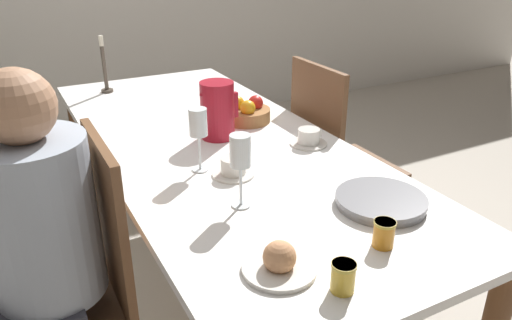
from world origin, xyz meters
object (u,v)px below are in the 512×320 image
object	(u,v)px
fruit_bowl	(247,112)
person_seated	(31,245)
red_pitcher	(217,110)
wine_glass_juice	(240,155)
teacup_across	(309,138)
candlestick_tall	(105,71)
jam_jar_red	(384,233)
bread_plate	(279,262)
teacup_near_person	(233,168)
serving_tray	(381,201)
jam_jar_amber	(343,276)
chair_person_side	(77,292)
chair_opposite	(335,159)
wine_glass_water	(198,125)

from	to	relation	value
fruit_bowl	person_seated	bearing A→B (deg)	-150.46
red_pitcher	wine_glass_juice	bearing A→B (deg)	-107.08
teacup_across	candlestick_tall	distance (m)	1.19
jam_jar_red	fruit_bowl	world-z (taller)	fruit_bowl
red_pitcher	bread_plate	bearing A→B (deg)	-104.55
bread_plate	candlestick_tall	size ratio (longest dim) A/B	0.64
teacup_near_person	serving_tray	size ratio (longest dim) A/B	0.53
teacup_across	fruit_bowl	distance (m)	0.36
teacup_across	bread_plate	world-z (taller)	bread_plate
teacup_across	jam_jar_amber	distance (m)	0.86
chair_person_side	teacup_near_person	size ratio (longest dim) A/B	6.86
teacup_across	candlestick_tall	size ratio (longest dim) A/B	0.50
serving_tray	fruit_bowl	bearing A→B (deg)	91.18
chair_opposite	chair_person_side	bearing A→B (deg)	-71.39
chair_opposite	jam_jar_amber	size ratio (longest dim) A/B	13.35
person_seated	jam_jar_amber	distance (m)	0.84
teacup_across	candlestick_tall	bearing A→B (deg)	115.98
jam_jar_red	candlestick_tall	distance (m)	1.76
red_pitcher	wine_glass_water	bearing A→B (deg)	-125.49
serving_tray	bread_plate	bearing A→B (deg)	-162.96
red_pitcher	jam_jar_red	xyz separation A→B (m)	(0.06, -0.89, -0.07)
chair_person_side	wine_glass_water	xyz separation A→B (m)	(0.47, 0.15, 0.39)
red_pitcher	candlestick_tall	world-z (taller)	candlestick_tall
jam_jar_red	bread_plate	bearing A→B (deg)	172.89
wine_glass_water	wine_glass_juice	xyz separation A→B (m)	(0.01, -0.28, 0.00)
jam_jar_amber	candlestick_tall	size ratio (longest dim) A/B	0.26
red_pitcher	chair_opposite	bearing A→B (deg)	1.47
teacup_near_person	chair_person_side	bearing A→B (deg)	-173.21
chair_opposite	fruit_bowl	xyz separation A→B (m)	(-0.41, 0.10, 0.27)
bread_plate	candlestick_tall	xyz separation A→B (m)	(-0.02, 1.69, 0.08)
fruit_bowl	candlestick_tall	size ratio (longest dim) A/B	0.71
wine_glass_water	candlestick_tall	bearing A→B (deg)	93.61
person_seated	chair_person_side	bearing A→B (deg)	-86.17
fruit_bowl	teacup_near_person	bearing A→B (deg)	-121.78
person_seated	candlestick_tall	size ratio (longest dim) A/B	4.20
chair_person_side	wine_glass_juice	xyz separation A→B (m)	(0.48, -0.13, 0.39)
wine_glass_water	teacup_across	world-z (taller)	wine_glass_water
bread_plate	red_pitcher	bearing A→B (deg)	75.45
wine_glass_water	jam_jar_red	xyz separation A→B (m)	(0.24, -0.64, -0.12)
chair_person_side	serving_tray	bearing A→B (deg)	-110.99
chair_opposite	teacup_near_person	bearing A→B (deg)	-63.02
teacup_near_person	wine_glass_water	bearing A→B (deg)	133.15
wine_glass_water	teacup_near_person	distance (m)	0.18
teacup_near_person	jam_jar_amber	xyz separation A→B (m)	(-0.04, -0.65, 0.01)
chair_person_side	wine_glass_water	distance (m)	0.63
bread_plate	jam_jar_red	xyz separation A→B (m)	(0.29, -0.04, 0.02)
wine_glass_juice	jam_jar_red	bearing A→B (deg)	-57.43
serving_tray	bread_plate	distance (m)	0.44
serving_tray	teacup_near_person	bearing A→B (deg)	127.25
chair_person_side	teacup_across	size ratio (longest dim) A/B	6.86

